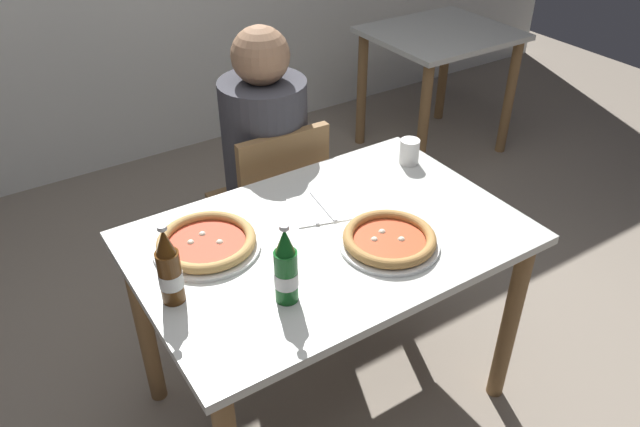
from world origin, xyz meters
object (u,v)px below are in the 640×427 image
dining_table_main (328,263)px  diner_seated (267,177)px  chair_behind_table (274,203)px  pizza_margherita_near (207,243)px  paper_cup (409,152)px  dining_table_background (439,57)px  beer_bottle_center (169,270)px  pizza_marinara_far (389,240)px  napkin_with_cutlery (318,209)px  beer_bottle_left (286,269)px

dining_table_main → diner_seated: diner_seated is taller
chair_behind_table → pizza_margherita_near: size_ratio=2.60×
paper_cup → dining_table_background: bearing=43.5°
chair_behind_table → beer_bottle_center: size_ratio=3.44×
dining_table_main → pizza_marinara_far: pizza_marinara_far is taller
diner_seated → pizza_marinara_far: bearing=-90.9°
beer_bottle_center → paper_cup: beer_bottle_center is taller
diner_seated → chair_behind_table: bearing=-92.8°
dining_table_main → pizza_margherita_near: size_ratio=3.67×
dining_table_main → diner_seated: bearing=78.4°
chair_behind_table → dining_table_background: 1.67m
pizza_marinara_far → napkin_with_cutlery: (-0.07, 0.28, -0.02)m
dining_table_background → beer_bottle_center: (-2.17, -1.32, 0.26)m
paper_cup → pizza_marinara_far: bearing=-136.1°
beer_bottle_left → dining_table_background: bearing=38.0°
diner_seated → paper_cup: bearing=-50.8°
pizza_marinara_far → diner_seated: bearing=89.1°
beer_bottle_left → beer_bottle_center: (-0.26, 0.17, 0.00)m
diner_seated → paper_cup: (0.36, -0.45, 0.21)m
paper_cup → beer_bottle_left: bearing=-152.2°
napkin_with_cutlery → beer_bottle_center: bearing=-164.6°
dining_table_main → chair_behind_table: bearing=77.7°
beer_bottle_center → diner_seated: bearing=46.1°
pizza_margherita_near → napkin_with_cutlery: pizza_margherita_near is taller
dining_table_background → napkin_with_cutlery: size_ratio=3.58×
diner_seated → pizza_margherita_near: 0.73m
chair_behind_table → paper_cup: chair_behind_table is taller
paper_cup → chair_behind_table: bearing=132.8°
paper_cup → beer_bottle_center: bearing=-167.0°
napkin_with_cutlery → beer_bottle_left: bearing=-133.8°
pizza_margherita_near → beer_bottle_left: (0.09, -0.33, 0.08)m
dining_table_background → pizza_margherita_near: 2.32m
beer_bottle_left → chair_behind_table: bearing=63.7°
pizza_margherita_near → pizza_marinara_far: (0.47, -0.29, 0.00)m
beer_bottle_left → napkin_with_cutlery: bearing=46.2°
pizza_marinara_far → paper_cup: 0.52m
beer_bottle_left → beer_bottle_center: 0.31m
dining_table_main → beer_bottle_left: beer_bottle_left is taller
napkin_with_cutlery → pizza_margherita_near: bearing=179.3°
pizza_marinara_far → napkin_with_cutlery: bearing=104.7°
pizza_margherita_near → diner_seated: bearing=47.0°
diner_seated → pizza_marinara_far: 0.83m
chair_behind_table → pizza_marinara_far: 0.81m
dining_table_background → napkin_with_cutlery: (-1.60, -1.17, 0.16)m
pizza_margherita_near → pizza_marinara_far: 0.55m
dining_table_main → pizza_margherita_near: (-0.35, 0.14, 0.13)m
dining_table_main → beer_bottle_center: (-0.52, -0.02, 0.22)m
chair_behind_table → napkin_with_cutlery: size_ratio=3.80×
beer_bottle_left → beer_bottle_center: same height
chair_behind_table → paper_cup: size_ratio=8.95×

